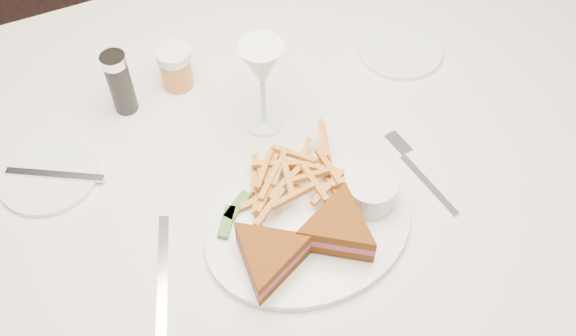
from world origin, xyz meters
The scene contains 4 objects.
ground centered at (0.00, 0.00, 0.00)m, with size 5.00×5.00×0.00m, color black.
table centered at (-0.37, -0.31, 0.38)m, with size 1.59×1.06×0.75m, color silver.
chair_far centered at (-0.40, 0.55, 0.36)m, with size 0.70×0.65×0.72m, color #45342A.
table_setting centered at (-0.38, -0.36, 0.79)m, with size 0.82×0.61×0.18m.
Camera 1 is at (-0.68, -0.85, 1.59)m, focal length 40.00 mm.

